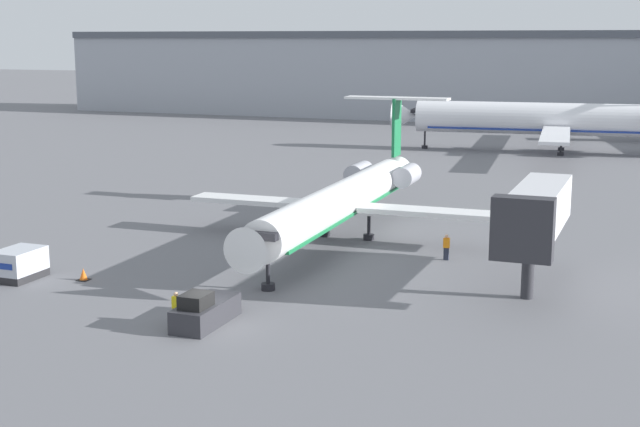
# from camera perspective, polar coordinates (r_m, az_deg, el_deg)

# --- Properties ---
(ground_plane) EXTENTS (600.00, 600.00, 0.00)m
(ground_plane) POSITION_cam_1_polar(r_m,az_deg,el_deg) (45.45, -6.98, -7.20)
(ground_plane) COLOR slate
(terminal_building) EXTENTS (180.00, 16.80, 15.50)m
(terminal_building) POSITION_cam_1_polar(r_m,az_deg,el_deg) (159.40, 13.93, 8.51)
(terminal_building) COLOR #9EA3AD
(terminal_building) RESTS_ON ground
(airplane_main) EXTENTS (23.46, 32.28, 9.35)m
(airplane_main) POSITION_cam_1_polar(r_m,az_deg,el_deg) (63.43, 1.53, 1.00)
(airplane_main) COLOR white
(airplane_main) RESTS_ON ground
(pushback_tug) EXTENTS (1.81, 4.52, 1.87)m
(pushback_tug) POSITION_cam_1_polar(r_m,az_deg,el_deg) (45.61, -7.36, -6.22)
(pushback_tug) COLOR #2D2D33
(pushback_tug) RESTS_ON ground
(luggage_cart) EXTENTS (2.09, 3.01, 1.85)m
(luggage_cart) POSITION_cam_1_polar(r_m,az_deg,el_deg) (56.50, -18.69, -3.08)
(luggage_cart) COLOR #232326
(luggage_cart) RESTS_ON ground
(worker_near_tug) EXTENTS (0.40, 0.24, 1.65)m
(worker_near_tug) POSITION_cam_1_polar(r_m,az_deg,el_deg) (45.95, -9.18, -5.93)
(worker_near_tug) COLOR #232838
(worker_near_tug) RESTS_ON ground
(worker_by_wing) EXTENTS (0.40, 0.24, 1.72)m
(worker_by_wing) POSITION_cam_1_polar(r_m,az_deg,el_deg) (58.67, 8.09, -2.11)
(worker_by_wing) COLOR #232838
(worker_by_wing) RESTS_ON ground
(traffic_cone_left) EXTENTS (0.67, 0.67, 0.72)m
(traffic_cone_left) POSITION_cam_1_polar(r_m,az_deg,el_deg) (55.27, -14.90, -3.80)
(traffic_cone_left) COLOR black
(traffic_cone_left) RESTS_ON ground
(airplane_parked_far_left) EXTENTS (40.08, 39.78, 11.40)m
(airplane_parked_far_left) POSITION_cam_1_polar(r_m,az_deg,el_deg) (116.34, 14.59, 5.87)
(airplane_parked_far_left) COLOR white
(airplane_parked_far_left) RESTS_ON ground
(jet_bridge) EXTENTS (3.20, 12.20, 6.19)m
(jet_bridge) POSITION_cam_1_polar(r_m,az_deg,el_deg) (52.46, 13.67, 0.07)
(jet_bridge) COLOR #2D2D33
(jet_bridge) RESTS_ON ground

